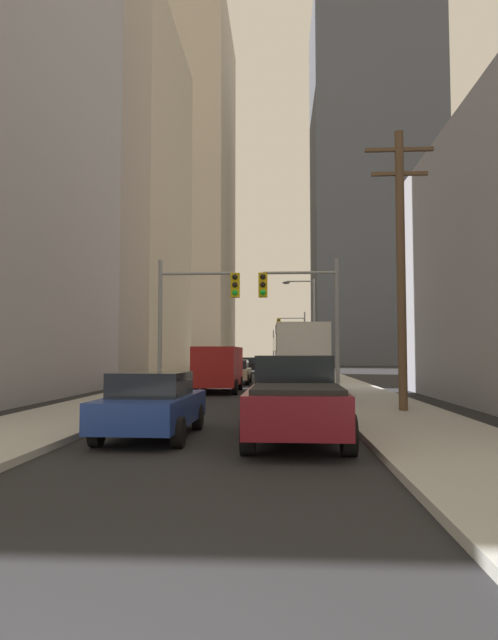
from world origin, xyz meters
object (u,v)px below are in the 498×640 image
sedan_beige (235,372)px  sedan_black (249,365)px  pickup_truck_maroon (295,399)px  traffic_signal_far_right (293,332)px  sedan_silver (287,388)px  city_bus (297,354)px  traffic_signal_near_left (194,305)px  sedan_green (284,369)px  cargo_van_red (219,366)px  traffic_signal_near_right (303,305)px  sedan_blue (152,404)px

sedan_beige → sedan_black: size_ratio=1.00×
pickup_truck_maroon → sedan_black: pickup_truck_maroon is taller
traffic_signal_far_right → sedan_beige: bearing=-102.1°
sedan_silver → sedan_black: bearing=95.3°
city_bus → traffic_signal_near_left: bearing=-121.4°
city_bus → sedan_silver: (-0.69, -12.18, -1.16)m
sedan_green → traffic_signal_near_left: traffic_signal_near_left is taller
traffic_signal_near_left → traffic_signal_far_right: 30.92m
cargo_van_red → city_bus: bearing=41.7°
cargo_van_red → sedan_green: size_ratio=1.24×
sedan_black → traffic_signal_near_right: size_ratio=0.71×
sedan_beige → traffic_signal_near_left: size_ratio=0.70×
cargo_van_red → sedan_green: 14.02m
sedan_silver → sedan_beige: (-3.09, 15.90, 0.00)m
sedan_silver → traffic_signal_far_right: traffic_signal_far_right is taller
cargo_van_red → sedan_silver: 9.24m
pickup_truck_maroon → sedan_beige: size_ratio=1.29×
cargo_van_red → traffic_signal_near_right: traffic_signal_near_right is taller
pickup_truck_maroon → traffic_signal_near_right: 11.32m
pickup_truck_maroon → sedan_blue: bearing=176.8°
traffic_signal_near_left → traffic_signal_near_right: 4.67m
cargo_van_red → sedan_blue: size_ratio=1.23×
pickup_truck_maroon → sedan_silver: pickup_truck_maroon is taller
sedan_black → traffic_signal_far_right: bearing=-4.5°
pickup_truck_maroon → traffic_signal_far_right: traffic_signal_far_right is taller
cargo_van_red → traffic_signal_far_right: (4.34, 26.52, 2.71)m
cargo_van_red → sedan_black: size_ratio=1.24×
city_bus → sedan_beige: (-3.78, 3.72, -1.16)m
sedan_blue → sedan_green: bearing=83.4°
pickup_truck_maroon → sedan_beige: (-3.18, 22.18, -0.16)m
cargo_van_red → traffic_signal_far_right: bearing=80.7°
sedan_beige → sedan_green: same height
traffic_signal_near_left → traffic_signal_near_right: bearing=-0.0°
pickup_truck_maroon → traffic_signal_near_right: (0.65, 10.87, 3.09)m
sedan_blue → sedan_green: size_ratio=1.00×
sedan_green → traffic_signal_near_left: size_ratio=0.71×
city_bus → sedan_beige: city_bus is taller
city_bus → sedan_beige: bearing=135.5°
sedan_beige → traffic_signal_far_right: bearing=77.9°
city_bus → traffic_signal_near_left: size_ratio=1.93×
traffic_signal_near_right → sedan_beige: bearing=108.7°
sedan_silver → traffic_signal_near_right: 5.68m
pickup_truck_maroon → cargo_van_red: (-3.41, 14.88, 0.35)m
sedan_blue → sedan_black: bearing=90.1°
city_bus → traffic_signal_near_right: size_ratio=1.93×
sedan_silver → cargo_van_red: bearing=111.1°
pickup_truck_maroon → sedan_blue: (-3.31, 0.19, -0.16)m
cargo_van_red → traffic_signal_far_right: traffic_signal_far_right is taller
sedan_blue → sedan_beige: size_ratio=1.01×
traffic_signal_near_right → traffic_signal_far_right: (0.28, 30.53, -0.03)m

